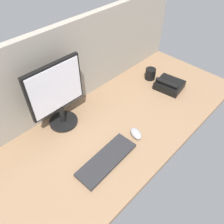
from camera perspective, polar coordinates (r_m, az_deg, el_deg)
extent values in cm
cube|color=#8C6B4C|center=(147.16, 2.48, -2.07)|extent=(180.00, 80.00, 3.00)
cube|color=gray|center=(150.50, -8.03, 12.99)|extent=(180.00, 5.00, 55.36)
cylinder|color=black|center=(146.24, -12.35, -2.38)|extent=(18.00, 18.00, 1.80)
cylinder|color=black|center=(141.75, -12.74, -0.60)|extent=(3.20, 3.20, 11.00)
cube|color=black|center=(129.11, -14.42, 6.10)|extent=(35.25, 2.40, 30.21)
cube|color=silver|center=(128.13, -14.06, 5.84)|extent=(32.85, 0.60, 27.81)
cube|color=#262628|center=(124.79, -1.41, -12.14)|extent=(37.62, 14.90, 2.00)
ellipsoid|color=#99999E|center=(135.91, 6.18, -5.49)|extent=(8.82, 11.01, 3.40)
cylinder|color=black|center=(180.03, 9.86, 9.66)|extent=(8.10, 8.10, 8.72)
cube|color=black|center=(173.80, 14.55, 6.74)|extent=(19.53, 21.23, 5.60)
cylinder|color=black|center=(167.84, 13.94, 7.26)|extent=(5.61, 17.38, 3.20)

